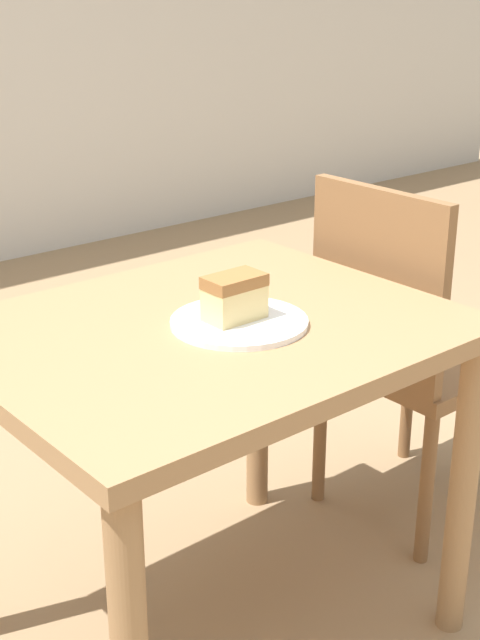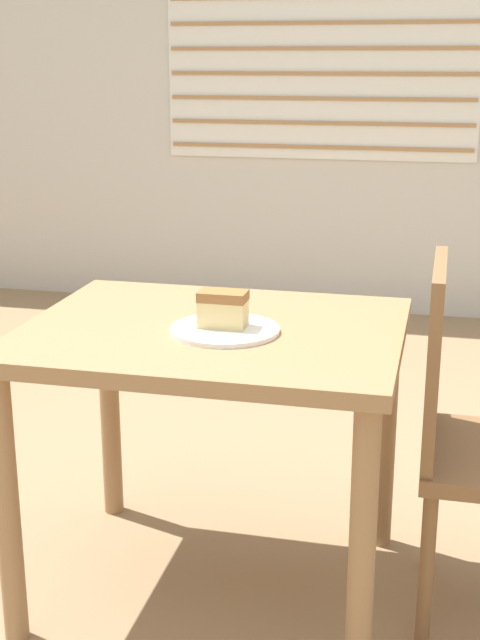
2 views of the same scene
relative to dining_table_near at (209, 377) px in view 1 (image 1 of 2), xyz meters
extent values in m
cube|color=#9E754C|center=(0.00, 0.00, 0.10)|extent=(0.95, 0.77, 0.04)
cylinder|color=#9E754C|center=(0.42, -0.34, -0.28)|extent=(0.06, 0.06, 0.71)
cylinder|color=#9E754C|center=(0.42, 0.34, -0.28)|extent=(0.06, 0.06, 0.71)
cube|color=brown|center=(0.75, 0.05, -0.19)|extent=(0.43, 0.43, 0.04)
cylinder|color=brown|center=(0.93, 0.23, -0.42)|extent=(0.04, 0.04, 0.42)
cylinder|color=brown|center=(0.56, -0.14, -0.42)|extent=(0.04, 0.04, 0.42)
cylinder|color=brown|center=(0.56, 0.23, -0.42)|extent=(0.04, 0.04, 0.42)
cube|color=brown|center=(0.55, 0.05, 0.06)|extent=(0.03, 0.41, 0.47)
cylinder|color=white|center=(0.04, -0.04, 0.12)|extent=(0.27, 0.27, 0.01)
cube|color=#E0C67F|center=(0.04, -0.04, 0.16)|extent=(0.12, 0.07, 0.07)
cube|color=#936033|center=(0.04, -0.04, 0.21)|extent=(0.12, 0.07, 0.02)
camera|label=1|loc=(-1.00, -1.29, 0.76)|focal=50.00mm
camera|label=2|loc=(0.56, -2.07, 0.77)|focal=50.00mm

